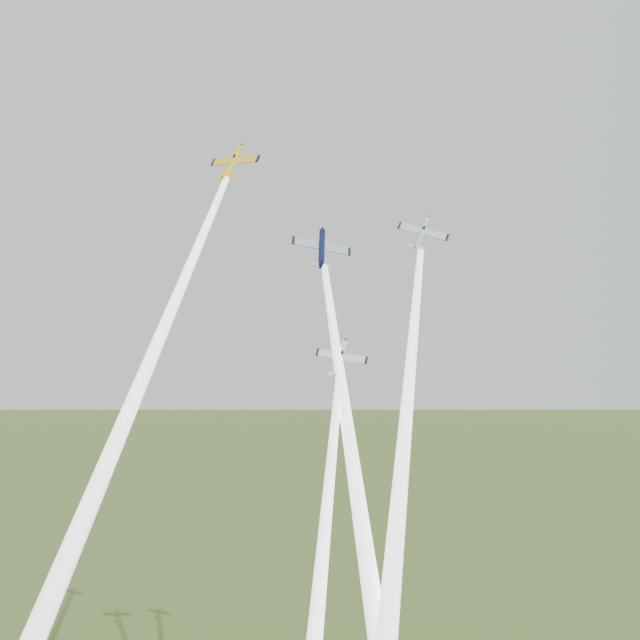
{
  "coord_description": "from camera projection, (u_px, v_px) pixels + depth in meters",
  "views": [
    {
      "loc": [
        8.8,
        -115.08,
        89.52
      ],
      "look_at": [
        0.0,
        -6.0,
        92.0
      ],
      "focal_mm": 45.0,
      "sensor_mm": 36.0,
      "label": 1
    }
  ],
  "objects": [
    {
      "name": "smoke_trail_navy",
      "position": [
        356.0,
        487.0,
        94.12
      ],
      "size": [
        13.34,
        37.77,
        56.8
      ],
      "primitive_type": null,
      "rotation": [
        -0.58,
        0.0,
        0.28
      ],
      "color": "white"
    },
    {
      "name": "smoke_trail_silver_right",
      "position": [
        402.0,
        462.0,
        94.37
      ],
      "size": [
        9.01,
        37.4,
        55.18
      ],
      "primitive_type": null,
      "rotation": [
        -0.58,
        0.0,
        -0.17
      ],
      "color": "white"
    },
    {
      "name": "plane_yellow",
      "position": [
        233.0,
        162.0,
        118.76
      ],
      "size": [
        9.93,
        8.21,
        7.82
      ],
      "primitive_type": null,
      "rotation": [
        0.99,
        0.03,
        -0.39
      ],
      "color": "gold"
    },
    {
      "name": "plane_silver_right",
      "position": [
        422.0,
        233.0,
        113.82
      ],
      "size": [
        9.37,
        5.88,
        8.55
      ],
      "primitive_type": null,
      "rotation": [
        0.99,
        0.28,
        -0.17
      ],
      "color": "#B6BEC5"
    },
    {
      "name": "smoke_trail_yellow",
      "position": [
        144.0,
        376.0,
        100.0
      ],
      "size": [
        17.36,
        37.29,
        57.81
      ],
      "primitive_type": null,
      "rotation": [
        -0.58,
        0.0,
        -0.39
      ],
      "color": "white"
    },
    {
      "name": "plane_navy",
      "position": [
        322.0,
        248.0,
        114.33
      ],
      "size": [
        8.83,
        8.38,
        9.38
      ],
      "primitive_type": null,
      "rotation": [
        0.99,
        0.17,
        0.28
      ],
      "color": "black"
    },
    {
      "name": "plane_silver_low",
      "position": [
        341.0,
        359.0,
        103.97
      ],
      "size": [
        7.94,
        5.14,
        7.24
      ],
      "primitive_type": null,
      "rotation": [
        0.99,
        0.16,
        -0.09
      ],
      "color": "silver"
    }
  ]
}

